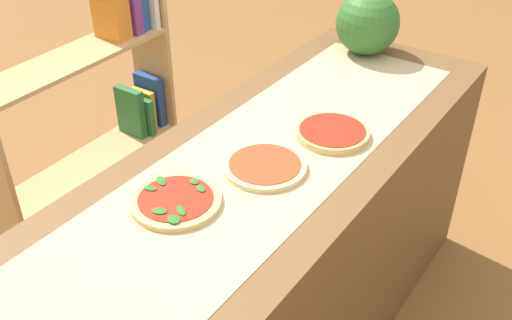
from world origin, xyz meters
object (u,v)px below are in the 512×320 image
(pizza_spinach_0, at_px, (176,201))
(watermelon, at_px, (368,23))
(pizza_plain_1, at_px, (265,166))
(bookshelf, at_px, (106,117))
(pizza_plain_2, at_px, (332,133))

(pizza_spinach_0, bearing_deg, watermelon, 1.61)
(pizza_plain_1, height_order, bookshelf, bookshelf)
(bookshelf, bearing_deg, pizza_plain_2, -87.58)
(watermelon, height_order, bookshelf, bookshelf)
(pizza_spinach_0, relative_size, watermelon, 0.97)
(watermelon, bearing_deg, pizza_plain_1, -171.58)
(pizza_plain_1, relative_size, bookshelf, 0.17)
(pizza_spinach_0, height_order, pizza_plain_2, same)
(pizza_spinach_0, xyz_separation_m, pizza_plain_2, (0.57, -0.18, 0.00))
(pizza_spinach_0, relative_size, pizza_plain_2, 1.05)
(pizza_spinach_0, relative_size, bookshelf, 0.17)
(watermelon, relative_size, bookshelf, 0.18)
(pizza_plain_2, height_order, bookshelf, bookshelf)
(watermelon, bearing_deg, pizza_plain_2, -162.17)
(pizza_plain_2, distance_m, bookshelf, 1.12)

